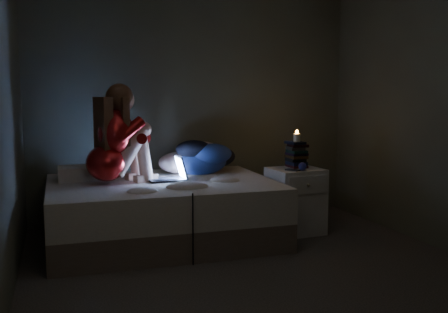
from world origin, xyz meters
name	(u,v)px	position (x,y,z in m)	size (l,w,h in m)	color
floor	(257,272)	(0.00, 0.00, -0.01)	(3.60, 3.80, 0.02)	black
wall_back	(195,103)	(0.00, 1.91, 1.30)	(3.60, 0.02, 2.60)	#586050
wall_front	(428,117)	(0.00, -1.91, 1.30)	(3.60, 0.02, 2.60)	#586050
wall_left	(1,109)	(-1.81, 0.00, 1.30)	(0.02, 3.80, 2.60)	#586050
bed	(162,211)	(-0.54, 1.10, 0.29)	(2.09, 1.57, 0.57)	#B4AE9F
pillow	(82,173)	(-1.25, 1.42, 0.64)	(0.45, 0.32, 0.13)	silver
woman	(106,134)	(-1.05, 1.08, 1.04)	(0.57, 0.37, 0.92)	#6F0000
laptop	(166,168)	(-0.49, 1.10, 0.70)	(0.35, 0.25, 0.25)	black
clothes_pile	(199,156)	(-0.07, 1.49, 0.76)	(0.61, 0.49, 0.37)	navy
nightstand	(295,201)	(0.79, 0.96, 0.33)	(0.49, 0.44, 0.66)	silver
book_stack	(297,154)	(0.84, 1.05, 0.79)	(0.19, 0.25, 0.26)	black
candle	(297,138)	(0.84, 1.05, 0.96)	(0.07, 0.07, 0.08)	beige
phone	(291,170)	(0.69, 0.84, 0.66)	(0.07, 0.14, 0.01)	black
blue_orb	(301,167)	(0.78, 0.81, 0.70)	(0.08, 0.08, 0.08)	navy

